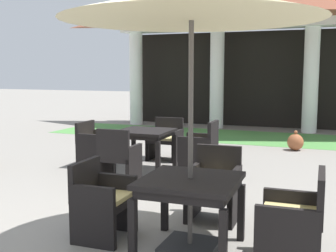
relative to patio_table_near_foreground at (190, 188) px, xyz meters
The scene contains 14 objects.
ground_plane 1.02m from the patio_table_near_foreground, behind, with size 60.00×60.00×0.00m, color gray.
background_pavilion 9.63m from the patio_table_near_foreground, 94.92° to the left, with size 9.49×3.17×4.42m.
lawn_strip 7.61m from the patio_table_near_foreground, 95.97° to the left, with size 11.29×2.46×0.01m, color #519347.
patio_table_near_foreground is the anchor object (origin of this frame).
patio_umbrella_near_foreground 1.73m from the patio_table_near_foreground, 165.96° to the right, with size 2.46×2.46×2.61m.
patio_chair_near_foreground_east 1.01m from the patio_table_near_foreground, ahead, with size 0.58×0.64×0.89m.
patio_chair_near_foreground_west 1.01m from the patio_table_near_foreground, behind, with size 0.53×0.60×0.83m.
patio_chair_near_foreground_north 1.01m from the patio_table_near_foreground, 91.40° to the left, with size 0.59×0.59×0.86m.
patio_table_mid_left 3.54m from the patio_table_near_foreground, 121.67° to the left, with size 0.92×0.92×0.73m.
patio_chair_mid_left_west 4.16m from the patio_table_near_foreground, 133.90° to the left, with size 0.53×0.63×0.83m.
patio_chair_mid_left_east 3.14m from the patio_table_near_foreground, 105.29° to the left, with size 0.58×0.55×0.94m.
patio_chair_mid_left_south 2.71m from the patio_table_near_foreground, 132.92° to the left, with size 0.57×0.50×0.90m.
patio_chair_mid_left_north 4.46m from the patio_table_near_foreground, 114.86° to the left, with size 0.63×0.57×0.83m.
terracotta_urn 6.06m from the patio_table_near_foreground, 85.42° to the left, with size 0.36×0.36×0.45m.
Camera 1 is at (2.08, -3.81, 1.77)m, focal length 45.99 mm.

